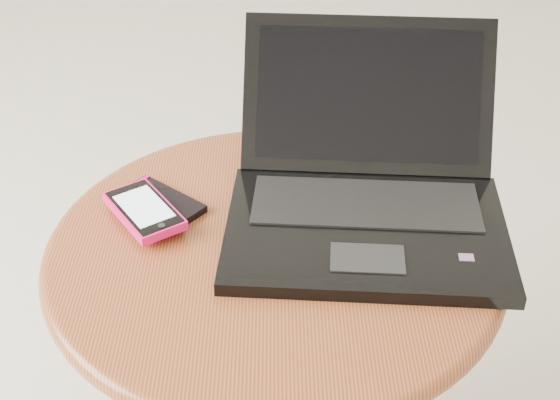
{
  "coord_description": "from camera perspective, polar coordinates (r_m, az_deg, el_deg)",
  "views": [
    {
      "loc": [
        -0.02,
        -0.67,
        1.03
      ],
      "look_at": [
        -0.01,
        0.09,
        0.5
      ],
      "focal_mm": 51.39,
      "sensor_mm": 36.0,
      "label": 1
    }
  ],
  "objects": [
    {
      "name": "table",
      "position": [
        1.02,
        -0.39,
        -7.19
      ],
      "size": [
        0.55,
        0.55,
        0.44
      ],
      "color": "#553217",
      "rests_on": "ground"
    },
    {
      "name": "phone_pink",
      "position": [
        1.0,
        -9.64,
        -0.74
      ],
      "size": [
        0.11,
        0.13,
        0.01
      ],
      "color": "#FF106A",
      "rests_on": "phone_black"
    },
    {
      "name": "laptop",
      "position": [
        0.99,
        6.18,
        0.72
      ],
      "size": [
        0.36,
        0.37,
        0.19
      ],
      "color": "black",
      "rests_on": "table"
    },
    {
      "name": "phone_black",
      "position": [
        1.03,
        -8.57,
        -0.19
      ],
      "size": [
        0.12,
        0.12,
        0.01
      ],
      "color": "black",
      "rests_on": "table"
    }
  ]
}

